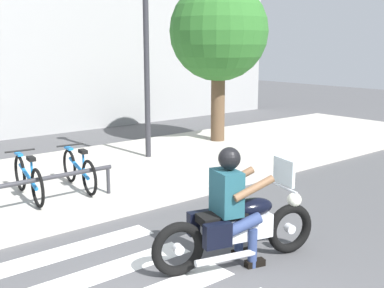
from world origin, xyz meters
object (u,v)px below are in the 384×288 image
Objects in this scene: street_lamp at (146,47)px; tree_near_rack at (219,33)px; bicycle_5 at (79,170)px; motorcycle at (238,227)px; rider at (233,198)px; bicycle_4 at (28,178)px.

tree_near_rack is at bearing 9.30° from street_lamp.
tree_near_rack is at bearing 19.21° from bicycle_5.
motorcycle is 0.51× the size of street_lamp.
street_lamp reaches higher than rider.
bicycle_4 is at bearing 107.80° from motorcycle.
bicycle_5 is (-0.19, 3.55, -0.34)m from rider.
bicycle_5 is 3.32m from street_lamp.
street_lamp reaches higher than motorcycle.
motorcycle is at bearing -85.75° from bicycle_5.
bicycle_4 is (-1.07, 3.55, -0.34)m from rider.
bicycle_5 is at bearing 94.25° from motorcycle.
street_lamp is 1.01× the size of tree_near_rack.
motorcycle is at bearing -130.54° from tree_near_rack.
street_lamp is at bearing 28.61° from bicycle_5.
street_lamp reaches higher than bicycle_4.
rider is at bearing -86.91° from bicycle_5.
motorcycle is 5.63m from street_lamp.
bicycle_4 is at bearing -158.51° from street_lamp.
street_lamp is (2.29, 1.25, 2.06)m from bicycle_5.
bicycle_4 is 0.39× the size of street_lamp.
street_lamp is (2.03, 4.83, 2.08)m from motorcycle.
bicycle_5 is at bearing 93.09° from rider.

